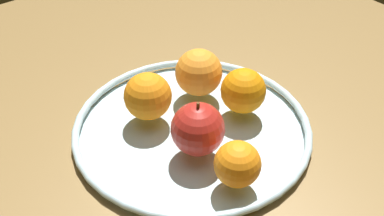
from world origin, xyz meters
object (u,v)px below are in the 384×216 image
at_px(orange_front_right, 148,96).
at_px(orange_front_left, 243,91).
at_px(fruit_bowl, 192,127).
at_px(apple, 198,129).
at_px(orange_back_right, 199,72).
at_px(orange_back_left, 237,164).

bearing_deg(orange_front_right, orange_front_left, -122.50).
bearing_deg(orange_front_right, fruit_bowl, -144.85).
relative_size(apple, orange_back_right, 1.09).
bearing_deg(apple, orange_back_left, -178.98).
bearing_deg(orange_front_right, orange_back_left, -176.33).
bearing_deg(fruit_bowl, orange_front_right, 35.15).
distance_m(orange_front_left, orange_back_right, 0.08).
bearing_deg(orange_back_left, fruit_bowl, -12.28).
xyz_separation_m(fruit_bowl, orange_front_left, (-0.02, -0.09, 0.04)).
xyz_separation_m(orange_front_right, orange_back_right, (-0.00, -0.10, 0.00)).
relative_size(orange_back_left, orange_back_right, 0.81).
bearing_deg(orange_back_left, orange_front_left, -46.15).
bearing_deg(fruit_bowl, orange_back_left, 167.72).
height_order(orange_back_left, orange_back_right, orange_back_right).
height_order(apple, orange_front_left, apple).
height_order(apple, orange_front_right, apple).
relative_size(fruit_bowl, apple, 4.35).
xyz_separation_m(apple, orange_back_right, (0.11, -0.09, 0.00)).
xyz_separation_m(apple, orange_front_right, (0.11, 0.01, -0.00)).
bearing_deg(orange_front_left, orange_back_right, 17.70).
distance_m(apple, orange_back_left, 0.08).
distance_m(fruit_bowl, orange_back_right, 0.10).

